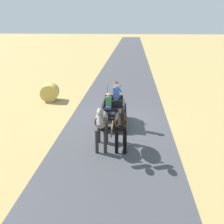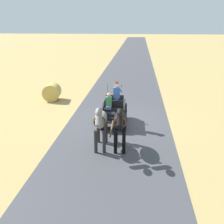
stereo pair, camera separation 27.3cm
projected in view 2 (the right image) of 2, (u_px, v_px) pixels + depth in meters
name	position (u px, v px, depth m)	size (l,w,h in m)	color
ground_plane	(118.00, 122.00, 15.50)	(200.00, 200.00, 0.00)	tan
road_surface	(118.00, 122.00, 15.50)	(5.74, 160.00, 0.01)	#424247
horse_drawn_carriage	(114.00, 110.00, 14.87)	(1.49, 4.51, 2.50)	black
horse_near_side	(120.00, 121.00, 11.82)	(0.64, 2.13, 2.21)	black
horse_off_side	(101.00, 121.00, 11.87)	(0.63, 2.13, 2.21)	gray
hay_bale	(52.00, 92.00, 19.47)	(1.20, 1.20, 1.10)	gold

